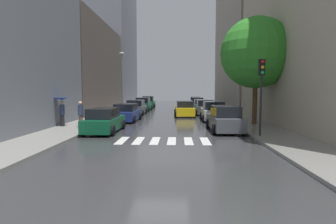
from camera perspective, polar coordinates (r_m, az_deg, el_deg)
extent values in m
cube|color=#353537|center=(35.19, 0.88, 0.17)|extent=(28.00, 72.00, 0.04)
cube|color=gray|center=(35.92, -9.55, 0.35)|extent=(3.00, 72.00, 0.15)
cube|color=gray|center=(35.63, 11.38, 0.29)|extent=(3.00, 72.00, 0.15)
cube|color=silver|center=(14.74, -9.81, -6.03)|extent=(0.45, 2.20, 0.01)
cube|color=silver|center=(14.58, -6.32, -6.10)|extent=(0.45, 2.20, 0.01)
cube|color=silver|center=(14.48, -2.78, -6.16)|extent=(0.45, 2.20, 0.01)
cube|color=silver|center=(14.43, 0.80, -6.19)|extent=(0.45, 2.20, 0.01)
cube|color=silver|center=(14.44, 4.40, -6.20)|extent=(0.45, 2.20, 0.01)
cube|color=silver|center=(14.50, 7.97, -6.18)|extent=(0.45, 2.20, 0.01)
cube|color=slate|center=(21.24, -32.22, 11.08)|extent=(6.00, 13.04, 10.72)
cube|color=#564C47|center=(34.80, -17.87, 8.91)|extent=(6.00, 16.52, 10.89)
cube|color=slate|center=(51.84, -11.43, 15.35)|extent=(6.00, 15.28, 24.88)
cube|color=#9E9384|center=(44.30, 16.03, 15.30)|extent=(6.00, 21.14, 22.11)
cube|color=#0C4C2D|center=(17.83, -13.39, -2.42)|extent=(1.85, 4.43, 0.78)
cube|color=black|center=(17.55, -13.64, -0.22)|extent=(1.61, 2.44, 0.64)
cylinder|color=black|center=(19.50, -14.68, -2.58)|extent=(0.23, 0.64, 0.64)
cylinder|color=black|center=(19.03, -9.56, -2.66)|extent=(0.23, 0.64, 0.64)
cylinder|color=black|center=(16.78, -17.71, -3.79)|extent=(0.23, 0.64, 0.64)
cylinder|color=black|center=(16.24, -11.81, -3.95)|extent=(0.23, 0.64, 0.64)
cube|color=navy|center=(23.73, -8.81, -0.63)|extent=(2.04, 4.38, 0.77)
cube|color=black|center=(23.47, -8.96, 1.01)|extent=(1.74, 2.44, 0.63)
cylinder|color=black|center=(25.35, -10.10, -0.86)|extent=(0.25, 0.65, 0.64)
cylinder|color=black|center=(24.95, -5.97, -0.90)|extent=(0.25, 0.65, 0.64)
cylinder|color=black|center=(22.63, -11.93, -1.54)|extent=(0.25, 0.65, 0.64)
cylinder|color=black|center=(22.17, -7.33, -1.61)|extent=(0.25, 0.65, 0.64)
cube|color=#474C51|center=(30.29, -6.83, 0.56)|extent=(1.90, 4.62, 0.81)
cube|color=black|center=(30.01, -6.91, 1.94)|extent=(1.66, 2.55, 0.67)
cylinder|color=black|center=(31.96, -8.04, 0.29)|extent=(0.22, 0.64, 0.64)
cylinder|color=black|center=(31.67, -4.71, 0.28)|extent=(0.22, 0.64, 0.64)
cylinder|color=black|center=(28.98, -9.13, -0.17)|extent=(0.22, 0.64, 0.64)
cylinder|color=black|center=(28.66, -5.47, -0.18)|extent=(0.22, 0.64, 0.64)
cube|color=#0C4C2D|center=(36.19, -5.29, 1.29)|extent=(1.94, 4.28, 0.88)
cube|color=black|center=(35.95, -5.35, 2.54)|extent=(1.68, 2.37, 0.72)
cylinder|color=black|center=(37.74, -6.34, 0.96)|extent=(0.24, 0.65, 0.64)
cylinder|color=black|center=(37.47, -3.57, 0.96)|extent=(0.24, 0.65, 0.64)
cylinder|color=black|center=(34.99, -7.13, 0.67)|extent=(0.24, 0.65, 0.64)
cylinder|color=black|center=(34.70, -4.13, 0.66)|extent=(0.24, 0.65, 0.64)
cube|color=#0C4C2D|center=(42.89, -4.22, 1.82)|extent=(1.94, 4.22, 0.89)
cube|color=black|center=(42.65, -4.25, 2.90)|extent=(1.67, 2.34, 0.73)
cylinder|color=black|center=(44.37, -5.24, 1.52)|extent=(0.23, 0.64, 0.64)
cylinder|color=black|center=(44.21, -2.87, 1.52)|extent=(0.23, 0.64, 0.64)
cylinder|color=black|center=(41.63, -5.64, 1.31)|extent=(0.23, 0.64, 0.64)
cylinder|color=black|center=(41.46, -3.11, 1.31)|extent=(0.23, 0.64, 0.64)
cube|color=#474C51|center=(18.22, 12.00, -2.16)|extent=(1.90, 4.56, 0.84)
cube|color=black|center=(17.92, 12.17, 0.17)|extent=(1.64, 2.52, 0.68)
cylinder|color=black|center=(19.57, 8.55, -2.45)|extent=(0.23, 0.64, 0.64)
cylinder|color=black|center=(19.88, 13.72, -2.42)|extent=(0.23, 0.64, 0.64)
cylinder|color=black|center=(16.64, 9.90, -3.71)|extent=(0.23, 0.64, 0.64)
cylinder|color=black|center=(17.01, 15.94, -3.64)|extent=(0.23, 0.64, 0.64)
cube|color=silver|center=(24.41, 9.62, -0.40)|extent=(1.96, 4.24, 0.85)
cube|color=black|center=(24.15, 9.70, 1.39)|extent=(1.71, 2.34, 0.70)
cylinder|color=black|center=(25.73, 7.14, -0.75)|extent=(0.23, 0.64, 0.64)
cylinder|color=black|center=(25.94, 11.34, -0.76)|extent=(0.23, 0.64, 0.64)
cylinder|color=black|center=(22.97, 7.66, -1.40)|extent=(0.23, 0.64, 0.64)
cylinder|color=black|center=(23.20, 12.36, -1.40)|extent=(0.23, 0.64, 0.64)
cube|color=#474C51|center=(30.34, 7.86, 0.56)|extent=(1.98, 4.47, 0.82)
cube|color=black|center=(30.07, 7.91, 1.94)|extent=(1.72, 2.47, 0.67)
cylinder|color=black|center=(31.75, 5.90, 0.28)|extent=(0.23, 0.64, 0.64)
cylinder|color=black|center=(31.91, 9.35, 0.26)|extent=(0.23, 0.64, 0.64)
cylinder|color=black|center=(28.83, 6.20, -0.16)|extent=(0.23, 0.64, 0.64)
cylinder|color=black|center=(29.00, 9.99, -0.18)|extent=(0.23, 0.64, 0.64)
cube|color=#0C4C2D|center=(36.25, 7.03, 1.17)|extent=(1.93, 4.57, 0.75)
cube|color=black|center=(35.99, 7.07, 2.22)|extent=(1.69, 2.51, 0.61)
cylinder|color=black|center=(37.70, 5.38, 0.97)|extent=(0.22, 0.64, 0.64)
cylinder|color=black|center=(37.86, 8.29, 0.95)|extent=(0.22, 0.64, 0.64)
cylinder|color=black|center=(34.70, 5.66, 0.65)|extent=(0.22, 0.64, 0.64)
cylinder|color=black|center=(34.87, 8.82, 0.64)|extent=(0.22, 0.64, 0.64)
cube|color=black|center=(42.88, 6.33, 1.73)|extent=(2.16, 4.88, 0.78)
cube|color=black|center=(42.61, 6.35, 2.66)|extent=(1.83, 2.71, 0.64)
cylinder|color=black|center=(44.45, 5.02, 1.52)|extent=(0.25, 0.65, 0.64)
cylinder|color=black|center=(44.51, 7.53, 1.51)|extent=(0.25, 0.65, 0.64)
cylinder|color=black|center=(41.30, 5.04, 1.29)|extent=(0.25, 0.65, 0.64)
cylinder|color=black|center=(41.35, 7.73, 1.27)|extent=(0.25, 0.65, 0.64)
cube|color=#B2B7BF|center=(48.99, 5.81, 2.09)|extent=(2.01, 4.15, 0.77)
cube|color=black|center=(48.76, 5.82, 2.90)|extent=(1.71, 2.31, 0.63)
cylinder|color=black|center=(50.34, 4.72, 1.89)|extent=(0.25, 0.65, 0.64)
cylinder|color=black|center=(50.38, 6.82, 1.87)|extent=(0.25, 0.65, 0.64)
cylinder|color=black|center=(47.65, 4.73, 1.73)|extent=(0.25, 0.65, 0.64)
cylinder|color=black|center=(47.69, 6.95, 1.72)|extent=(0.25, 0.65, 0.64)
cube|color=yellow|center=(28.16, 3.53, 0.26)|extent=(2.02, 4.61, 0.80)
cube|color=black|center=(27.89, 3.57, 1.71)|extent=(1.72, 2.56, 0.65)
cube|color=#F2EDCC|center=(27.87, 3.57, 2.57)|extent=(0.21, 0.37, 0.18)
cylinder|color=black|center=(29.63, 1.56, -0.01)|extent=(0.24, 0.65, 0.64)
cylinder|color=black|center=(29.74, 5.13, -0.01)|extent=(0.24, 0.65, 0.64)
cylinder|color=black|center=(26.65, 1.74, -0.53)|extent=(0.24, 0.65, 0.64)
cylinder|color=black|center=(26.77, 5.70, -0.52)|extent=(0.24, 0.65, 0.64)
cylinder|color=black|center=(20.60, -21.66, -1.65)|extent=(0.28, 0.28, 0.86)
cylinder|color=navy|center=(20.54, -21.73, 0.48)|extent=(0.36, 0.36, 0.68)
sphere|color=tan|center=(20.51, -21.77, 1.80)|extent=(0.27, 0.27, 0.27)
cone|color=navy|center=(20.50, -21.79, 2.63)|extent=(1.00, 1.00, 0.20)
cylinder|color=#333338|center=(20.52, -21.76, 1.56)|extent=(0.02, 0.02, 0.77)
cylinder|color=brown|center=(19.50, -18.16, -1.88)|extent=(0.28, 0.28, 0.87)
cylinder|color=navy|center=(19.43, -18.22, 0.40)|extent=(0.36, 0.36, 0.69)
sphere|color=tan|center=(19.40, -18.26, 1.81)|extent=(0.27, 0.27, 0.27)
cylinder|color=#513823|center=(21.46, 18.06, 1.72)|extent=(0.36, 0.36, 3.12)
sphere|color=#2F8227|center=(21.62, 18.32, 11.93)|extent=(5.35, 5.35, 5.35)
cylinder|color=black|center=(15.92, 19.21, 1.26)|extent=(0.12, 0.12, 3.40)
cube|color=black|center=(15.94, 19.42, 8.99)|extent=(0.30, 0.30, 0.90)
sphere|color=red|center=(15.80, 19.65, 10.12)|extent=(0.18, 0.18, 0.18)
sphere|color=#F2A519|center=(15.77, 19.62, 9.04)|extent=(0.18, 0.18, 0.18)
sphere|color=green|center=(15.75, 19.59, 7.95)|extent=(0.18, 0.18, 0.18)
cylinder|color=#595B60|center=(30.75, -9.78, 5.91)|extent=(0.16, 0.16, 6.57)
ellipsoid|color=beige|center=(31.03, -9.87, 12.27)|extent=(0.60, 0.28, 0.24)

